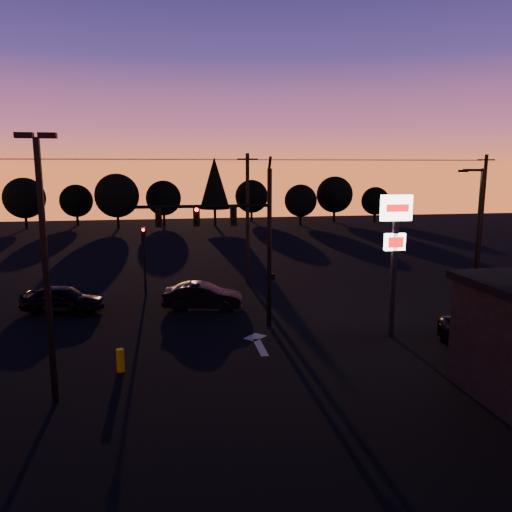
{
  "coord_description": "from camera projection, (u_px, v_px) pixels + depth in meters",
  "views": [
    {
      "loc": [
        -3.46,
        -20.16,
        8.05
      ],
      "look_at": [
        1.0,
        5.0,
        3.5
      ],
      "focal_mm": 35.0,
      "sensor_mm": 36.0,
      "label": 1
    }
  ],
  "objects": [
    {
      "name": "tree_6",
      "position": [
        301.0,
        201.0,
        70.05
      ],
      "size": [
        4.54,
        4.54,
        5.71
      ],
      "color": "black",
      "rests_on": "ground"
    },
    {
      "name": "utility_pole_2",
      "position": [
        482.0,
        214.0,
        37.75
      ],
      "size": [
        1.4,
        0.26,
        9.0
      ],
      "color": "black",
      "rests_on": "ground"
    },
    {
      "name": "suv_parked",
      "position": [
        485.0,
        340.0,
        21.33
      ],
      "size": [
        3.72,
        5.96,
        1.54
      ],
      "primitive_type": "imported",
      "rotation": [
        0.0,
        0.0,
        -0.23
      ],
      "color": "black",
      "rests_on": "ground"
    },
    {
      "name": "utility_pole_1",
      "position": [
        248.0,
        218.0,
        34.66
      ],
      "size": [
        1.4,
        0.26,
        9.0
      ],
      "color": "black",
      "rests_on": "ground"
    },
    {
      "name": "pylon_sign",
      "position": [
        395.0,
        235.0,
        23.34
      ],
      "size": [
        1.5,
        0.28,
        6.8
      ],
      "color": "black",
      "rests_on": "ground"
    },
    {
      "name": "power_wires",
      "position": [
        247.0,
        160.0,
        33.96
      ],
      "size": [
        36.0,
        1.22,
        0.07
      ],
      "color": "black",
      "rests_on": "ground"
    },
    {
      "name": "streetlight",
      "position": [
        477.0,
        232.0,
        28.49
      ],
      "size": [
        1.55,
        0.35,
        8.0
      ],
      "color": "black",
      "rests_on": "ground"
    },
    {
      "name": "tree_0",
      "position": [
        24.0,
        198.0,
        65.53
      ],
      "size": [
        5.36,
        5.36,
        6.74
      ],
      "color": "black",
      "rests_on": "ground"
    },
    {
      "name": "tree_4",
      "position": [
        215.0,
        183.0,
        68.52
      ],
      "size": [
        4.18,
        4.18,
        9.5
      ],
      "color": "black",
      "rests_on": "ground"
    },
    {
      "name": "tree_8",
      "position": [
        375.0,
        201.0,
        74.11
      ],
      "size": [
        4.12,
        4.12,
        5.19
      ],
      "color": "black",
      "rests_on": "ground"
    },
    {
      "name": "tree_3",
      "position": [
        163.0,
        198.0,
        70.61
      ],
      "size": [
        4.95,
        4.95,
        6.22
      ],
      "color": "black",
      "rests_on": "ground"
    },
    {
      "name": "tree_5",
      "position": [
        252.0,
        196.0,
        74.78
      ],
      "size": [
        4.95,
        4.95,
        6.22
      ],
      "color": "black",
      "rests_on": "ground"
    },
    {
      "name": "secondary_signal",
      "position": [
        144.0,
        251.0,
        31.32
      ],
      "size": [
        0.3,
        0.31,
        4.35
      ],
      "color": "black",
      "rests_on": "ground"
    },
    {
      "name": "car_left",
      "position": [
        63.0,
        299.0,
        27.94
      ],
      "size": [
        4.87,
        3.06,
        1.54
      ],
      "primitive_type": "imported",
      "rotation": [
        0.0,
        0.0,
        1.28
      ],
      "color": "black",
      "rests_on": "ground"
    },
    {
      "name": "parking_lot_light",
      "position": [
        45.0,
        253.0,
        16.43
      ],
      "size": [
        1.25,
        0.3,
        9.14
      ],
      "color": "black",
      "rests_on": "ground"
    },
    {
      "name": "traffic_signal_mast",
      "position": [
        238.0,
        232.0,
        24.53
      ],
      "size": [
        6.79,
        0.52,
        8.58
      ],
      "color": "black",
      "rests_on": "ground"
    },
    {
      "name": "ground",
      "position": [
        253.0,
        356.0,
        21.55
      ],
      "size": [
        120.0,
        120.0,
        0.0
      ],
      "primitive_type": "plane",
      "color": "black",
      "rests_on": "ground"
    },
    {
      "name": "tree_7",
      "position": [
        335.0,
        195.0,
        73.88
      ],
      "size": [
        5.36,
        5.36,
        6.74
      ],
      "color": "black",
      "rests_on": "ground"
    },
    {
      "name": "lane_arrow",
      "position": [
        258.0,
        342.0,
        23.25
      ],
      "size": [
        1.2,
        3.1,
        0.01
      ],
      "color": "beige",
      "rests_on": "ground"
    },
    {
      "name": "car_mid",
      "position": [
        203.0,
        296.0,
        28.68
      ],
      "size": [
        4.74,
        2.43,
        1.49
      ],
      "primitive_type": "imported",
      "rotation": [
        0.0,
        0.0,
        1.37
      ],
      "color": "black",
      "rests_on": "ground"
    },
    {
      "name": "tree_1",
      "position": [
        76.0,
        201.0,
        69.57
      ],
      "size": [
        4.54,
        4.54,
        5.71
      ],
      "color": "black",
      "rests_on": "ground"
    },
    {
      "name": "bollard",
      "position": [
        120.0,
        360.0,
        19.88
      ],
      "size": [
        0.31,
        0.31,
        0.93
      ],
      "primitive_type": "cylinder",
      "color": "#C6A300",
      "rests_on": "ground"
    },
    {
      "name": "tree_2",
      "position": [
        117.0,
        196.0,
        65.59
      ],
      "size": [
        5.77,
        5.78,
        7.26
      ],
      "color": "black",
      "rests_on": "ground"
    }
  ]
}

